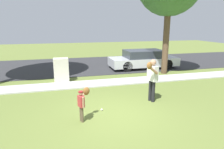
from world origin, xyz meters
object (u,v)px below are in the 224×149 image
utility_cabinet (61,70)px  person_adult (152,76)px  baseball (102,110)px  parked_sedan_silver (143,59)px  person_child (83,100)px

utility_cabinet → person_adult: bearing=-48.9°
baseball → utility_cabinet: 4.39m
parked_sedan_silver → person_child: bearing=53.9°
baseball → parked_sedan_silver: (4.22, 6.19, 0.58)m
person_child → utility_cabinet: size_ratio=0.83×
person_adult → utility_cabinet: bearing=-68.7°
person_child → parked_sedan_silver: bearing=34.1°
person_adult → utility_cabinet: person_adult is taller
parked_sedan_silver → baseball: bearing=55.7°
person_adult → parked_sedan_silver: person_adult is taller
person_adult → person_child: person_adult is taller
person_child → parked_sedan_silver: (4.93, 6.75, -0.06)m
utility_cabinet → person_child: bearing=-83.2°
person_adult → baseball: 2.30m
person_child → utility_cabinet: 4.76m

